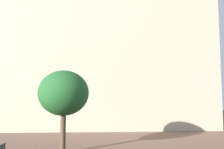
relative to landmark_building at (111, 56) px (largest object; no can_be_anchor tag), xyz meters
The scene contains 2 objects.
landmark_building is the anchor object (origin of this frame).
tree_curb_far 18.65m from the landmark_building, 104.15° to the right, with size 3.61×3.61×5.84m.
Camera 1 is at (-0.77, -1.11, 3.94)m, focal length 38.40 mm.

